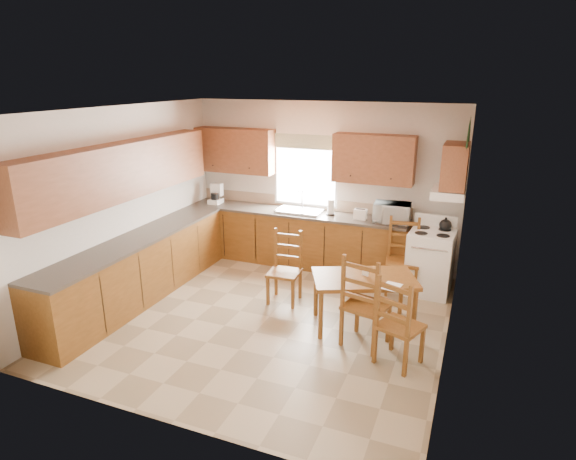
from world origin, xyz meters
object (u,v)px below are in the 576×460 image
at_px(stove, 430,263).
at_px(microwave, 392,213).
at_px(dining_table, 363,301).
at_px(chair_near_right, 400,321).
at_px(chair_far_left, 284,268).
at_px(chair_far_right, 403,257).
at_px(chair_near_left, 367,300).

bearing_deg(stove, microwave, 157.21).
distance_m(microwave, dining_table, 1.85).
bearing_deg(stove, chair_near_right, -89.33).
distance_m(chair_near_right, chair_far_left, 2.01).
bearing_deg(chair_near_right, microwave, -55.61).
height_order(microwave, chair_near_right, microwave).
bearing_deg(chair_far_left, dining_table, -16.21).
xyz_separation_m(microwave, chair_far_right, (0.28, -0.49, -0.52)).
xyz_separation_m(stove, chair_near_right, (-0.10, -2.05, 0.07)).
distance_m(stove, chair_near_left, 1.88).
relative_size(chair_far_left, chair_far_right, 0.92).
bearing_deg(chair_near_left, microwave, -73.21).
height_order(dining_table, chair_far_left, chair_far_left).
bearing_deg(chair_near_left, chair_near_right, 162.95).
distance_m(stove, chair_far_left, 2.17).
height_order(chair_near_left, chair_near_right, chair_near_left).
height_order(chair_near_right, chair_far_right, chair_far_right).
height_order(dining_table, chair_far_right, chair_far_right).
relative_size(microwave, chair_near_right, 0.48).
xyz_separation_m(stove, chair_near_left, (-0.54, -1.79, 0.11)).
xyz_separation_m(chair_near_right, chair_far_right, (-0.28, 1.89, 0.03)).
xyz_separation_m(chair_near_left, chair_far_left, (-1.33, 0.69, -0.06)).
bearing_deg(microwave, chair_far_left, -134.25).
distance_m(dining_table, chair_far_left, 1.24).
xyz_separation_m(microwave, chair_far_left, (-1.21, -1.43, -0.56)).
bearing_deg(chair_far_right, stove, 15.18).
xyz_separation_m(stove, microwave, (-0.66, 0.32, 0.61)).
distance_m(dining_table, chair_near_left, 0.50).
bearing_deg(dining_table, chair_near_left, -97.08).
relative_size(stove, chair_far_left, 0.91).
bearing_deg(chair_far_right, microwave, 110.56).
bearing_deg(microwave, chair_near_right, -80.76).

